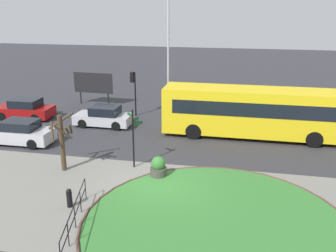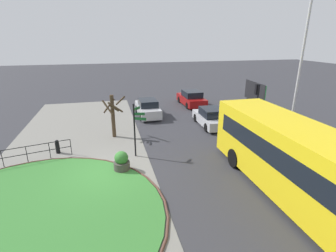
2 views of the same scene
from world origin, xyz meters
TOP-DOWN VIEW (x-y plane):
  - ground at (0.00, 0.00)m, footprint 120.00×120.00m
  - sidewalk_paving at (0.00, -1.79)m, footprint 32.00×8.41m
  - grass_island at (3.00, -2.89)m, footprint 10.37×10.37m
  - grass_kerb_ring at (3.00, -2.89)m, footprint 10.68×10.68m
  - signpost_directional at (-1.68, 1.81)m, footprint 0.74×0.69m
  - bollard_foreground at (-3.20, -2.74)m, footprint 0.24×0.24m
  - railing_grass_edge at (-2.28, -4.16)m, footprint 1.11×4.50m
  - bus_yellow at (4.43, 7.86)m, footprint 11.45×2.63m
  - car_near_lane at (-5.79, 8.12)m, footprint 4.03×1.87m
  - car_trailing at (-9.62, 3.74)m, footprint 4.30×1.79m
  - car_oncoming at (-12.30, 8.68)m, footprint 4.32×2.00m
  - traffic_light_near at (-4.45, 11.03)m, footprint 0.49×0.27m
  - lamppost_tall at (-1.99, 12.24)m, footprint 0.32×0.32m
  - billboard_left at (-8.75, 13.59)m, footprint 3.53×0.34m
  - planter_near_signpost at (-0.16, 0.84)m, footprint 0.83×0.83m
  - street_tree_bare at (-5.12, 0.67)m, footprint 1.59×1.55m

SIDE VIEW (x-z plane):
  - ground at x=0.00m, z-range 0.00..0.00m
  - sidewalk_paving at x=0.00m, z-range 0.00..0.02m
  - grass_island at x=3.00m, z-range 0.00..0.10m
  - grass_kerb_ring at x=3.00m, z-range 0.00..0.11m
  - bollard_foreground at x=-3.20m, z-range 0.01..0.86m
  - planter_near_signpost at x=-0.16m, z-range -0.05..1.04m
  - railing_grass_edge at x=-2.28m, z-range 0.14..1.12m
  - car_near_lane at x=-5.79m, z-range -0.05..1.38m
  - car_oncoming at x=-12.30m, z-range -0.06..1.44m
  - car_trailing at x=-9.62m, z-range -0.05..1.44m
  - bus_yellow at x=4.43m, z-range 0.12..3.28m
  - street_tree_bare at x=-5.12m, z-range 0.23..3.19m
  - billboard_left at x=-8.75m, z-range 0.46..3.20m
  - signpost_directional at x=-1.68m, z-range 0.26..3.44m
  - traffic_light_near at x=-4.45m, z-range 0.80..4.19m
  - lamppost_tall at x=-1.99m, z-range 0.30..9.62m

